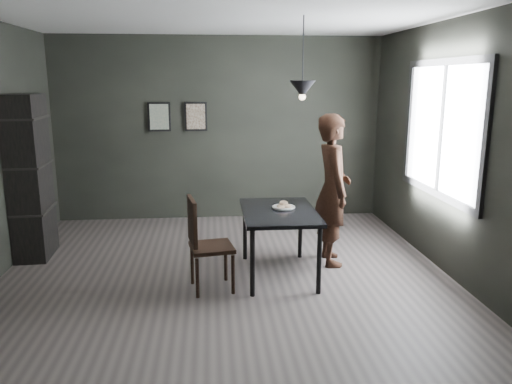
{
  "coord_description": "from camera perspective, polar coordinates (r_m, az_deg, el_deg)",
  "views": [
    {
      "loc": [
        -0.13,
        -5.24,
        2.15
      ],
      "look_at": [
        0.35,
        0.05,
        0.95
      ],
      "focal_mm": 35.0,
      "sensor_mm": 36.0,
      "label": 1
    }
  ],
  "objects": [
    {
      "name": "ground",
      "position": [
        5.66,
        -3.53,
        -9.6
      ],
      "size": [
        5.0,
        5.0,
        0.0
      ],
      "primitive_type": "plane",
      "color": "#3B3533",
      "rests_on": "ground"
    },
    {
      "name": "back_wall",
      "position": [
        7.78,
        -4.25,
        7.16
      ],
      "size": [
        5.0,
        0.1,
        2.8
      ],
      "primitive_type": "cube",
      "color": "black",
      "rests_on": "ground"
    },
    {
      "name": "ceiling",
      "position": [
        5.28,
        -3.97,
        19.77
      ],
      "size": [
        5.0,
        5.0,
        0.02
      ],
      "color": "silver",
      "rests_on": "ground"
    },
    {
      "name": "window_assembly",
      "position": [
        6.06,
        20.44,
        6.73
      ],
      "size": [
        0.04,
        1.96,
        1.56
      ],
      "color": "white",
      "rests_on": "ground"
    },
    {
      "name": "cafe_table",
      "position": [
        5.49,
        2.65,
        -2.9
      ],
      "size": [
        0.8,
        1.2,
        0.75
      ],
      "color": "black",
      "rests_on": "ground"
    },
    {
      "name": "white_plate",
      "position": [
        5.56,
        3.17,
        -1.81
      ],
      "size": [
        0.23,
        0.23,
        0.01
      ],
      "primitive_type": "cylinder",
      "color": "white",
      "rests_on": "cafe_table"
    },
    {
      "name": "donut_pile",
      "position": [
        5.55,
        3.17,
        -1.5
      ],
      "size": [
        0.16,
        0.16,
        0.07
      ],
      "rotation": [
        0.0,
        0.0,
        -0.38
      ],
      "color": "beige",
      "rests_on": "white_plate"
    },
    {
      "name": "woman",
      "position": [
        5.9,
        8.73,
        0.24
      ],
      "size": [
        0.43,
        0.65,
        1.78
      ],
      "primitive_type": "imported",
      "rotation": [
        0.0,
        0.0,
        1.56
      ],
      "color": "black",
      "rests_on": "ground"
    },
    {
      "name": "wood_chair",
      "position": [
        5.16,
        -6.08,
        -5.29
      ],
      "size": [
        0.49,
        0.49,
        0.99
      ],
      "rotation": [
        0.0,
        0.0,
        0.17
      ],
      "color": "black",
      "rests_on": "ground"
    },
    {
      "name": "shelf_unit",
      "position": [
        6.61,
        -24.45,
        1.51
      ],
      "size": [
        0.41,
        0.68,
        1.99
      ],
      "primitive_type": "cube",
      "rotation": [
        0.0,
        0.0,
        0.05
      ],
      "color": "black",
      "rests_on": "ground"
    },
    {
      "name": "pendant_lamp",
      "position": [
        5.43,
        5.32,
        11.63
      ],
      "size": [
        0.28,
        0.28,
        0.86
      ],
      "color": "black",
      "rests_on": "ground"
    },
    {
      "name": "framed_print_left",
      "position": [
        7.76,
        -10.99,
        8.44
      ],
      "size": [
        0.34,
        0.04,
        0.44
      ],
      "color": "black",
      "rests_on": "ground"
    },
    {
      "name": "framed_print_right",
      "position": [
        7.73,
        -6.89,
        8.56
      ],
      "size": [
        0.34,
        0.04,
        0.44
      ],
      "color": "black",
      "rests_on": "ground"
    }
  ]
}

